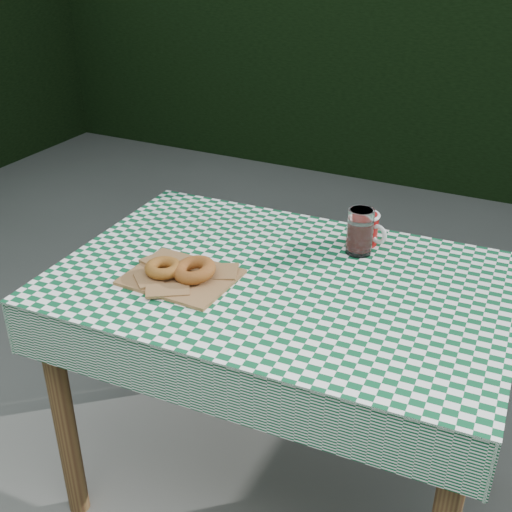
% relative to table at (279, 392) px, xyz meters
% --- Properties ---
extents(hedge_north, '(7.00, 0.70, 1.80)m').
position_rel_table_xyz_m(hedge_north, '(-0.10, 3.02, 0.53)').
color(hedge_north, black).
rests_on(hedge_north, ground).
extents(table, '(1.18, 0.81, 0.75)m').
position_rel_table_xyz_m(table, '(0.00, 0.00, 0.00)').
color(table, '#54321C').
rests_on(table, ground).
extents(tablecloth, '(1.20, 0.83, 0.01)m').
position_rel_table_xyz_m(tablecloth, '(0.00, 0.00, 0.38)').
color(tablecloth, '#0B4928').
rests_on(tablecloth, table).
extents(paper_bag, '(0.28, 0.22, 0.01)m').
position_rel_table_xyz_m(paper_bag, '(-0.23, -0.12, 0.39)').
color(paper_bag, '#9A6643').
rests_on(paper_bag, tablecloth).
extents(bagel_front, '(0.13, 0.13, 0.03)m').
position_rel_table_xyz_m(bagel_front, '(-0.27, -0.14, 0.41)').
color(bagel_front, '#9B5F20').
rests_on(bagel_front, paper_bag).
extents(bagel_back, '(0.16, 0.16, 0.04)m').
position_rel_table_xyz_m(bagel_back, '(-0.19, -0.12, 0.41)').
color(bagel_back, '#915A1E').
rests_on(bagel_back, paper_bag).
extents(coffee_mug, '(0.21, 0.21, 0.09)m').
position_rel_table_xyz_m(coffee_mug, '(0.13, 0.28, 0.43)').
color(coffee_mug, '#9B0A0A').
rests_on(coffee_mug, tablecloth).
extents(drinking_glass, '(0.08, 0.08, 0.13)m').
position_rel_table_xyz_m(drinking_glass, '(0.13, 0.22, 0.45)').
color(drinking_glass, silver).
rests_on(drinking_glass, tablecloth).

